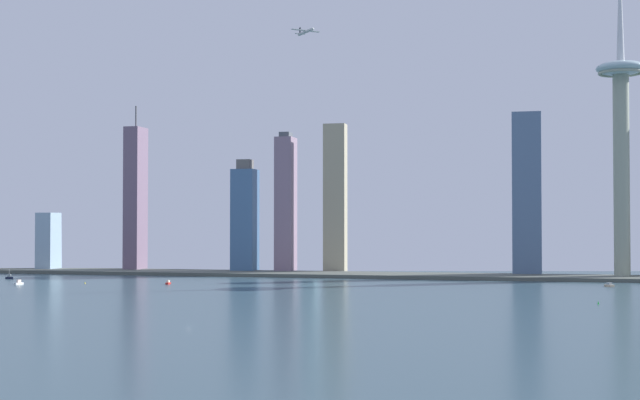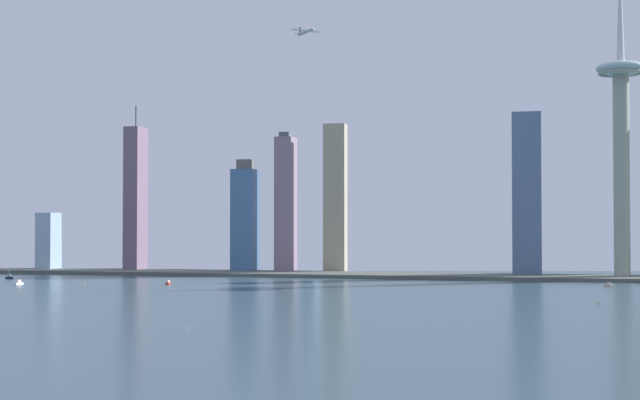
{
  "view_description": "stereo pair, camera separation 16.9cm",
  "coord_description": "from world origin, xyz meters",
  "px_view_note": "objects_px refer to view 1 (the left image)",
  "views": [
    {
      "loc": [
        176.03,
        -433.48,
        52.07
      ],
      "look_at": [
        -40.58,
        440.22,
        75.56
      ],
      "focal_mm": 51.15,
      "sensor_mm": 36.0,
      "label": 1
    },
    {
      "loc": [
        176.19,
        -433.44,
        52.07
      ],
      "look_at": [
        -40.58,
        440.22,
        75.56
      ],
      "focal_mm": 51.15,
      "sensor_mm": 36.0,
      "label": 2
    }
  ],
  "objects_px": {
    "skyscraper_4": "(310,193)",
    "skyscraper_6": "(49,242)",
    "observation_tower": "(621,120)",
    "boat_3": "(9,277)",
    "boat_0": "(168,283)",
    "airplane": "(306,31)",
    "channel_buoy_0": "(598,302)",
    "skyscraper_1": "(527,194)",
    "skyscraper_2": "(286,204)",
    "skyscraper_5": "(335,199)",
    "skyscraper_3": "(136,200)",
    "skyscraper_8": "(245,219)",
    "boat_1": "(609,285)",
    "boat_2": "(19,283)",
    "channel_buoy_1": "(85,282)"
  },
  "relations": [
    {
      "from": "boat_3",
      "to": "channel_buoy_1",
      "type": "distance_m",
      "value": 110.73
    },
    {
      "from": "skyscraper_8",
      "to": "boat_0",
      "type": "relative_size",
      "value": 14.19
    },
    {
      "from": "skyscraper_1",
      "to": "channel_buoy_0",
      "type": "xyz_separation_m",
      "value": [
        50.39,
        -296.81,
        -79.59
      ]
    },
    {
      "from": "skyscraper_5",
      "to": "airplane",
      "type": "relative_size",
      "value": 6.28
    },
    {
      "from": "boat_3",
      "to": "channel_buoy_0",
      "type": "xyz_separation_m",
      "value": [
        524.25,
        -148.35,
        -0.48
      ]
    },
    {
      "from": "skyscraper_6",
      "to": "boat_3",
      "type": "xyz_separation_m",
      "value": [
        34.36,
        -127.93,
        -30.36
      ]
    },
    {
      "from": "observation_tower",
      "to": "boat_0",
      "type": "bearing_deg",
      "value": -157.85
    },
    {
      "from": "airplane",
      "to": "observation_tower",
      "type": "bearing_deg",
      "value": 63.4
    },
    {
      "from": "skyscraper_4",
      "to": "observation_tower",
      "type": "bearing_deg",
      "value": -16.55
    },
    {
      "from": "observation_tower",
      "to": "boat_3",
      "type": "relative_size",
      "value": 35.49
    },
    {
      "from": "skyscraper_4",
      "to": "boat_0",
      "type": "xyz_separation_m",
      "value": [
        -60.4,
        -252.93,
        -84.7
      ]
    },
    {
      "from": "skyscraper_2",
      "to": "skyscraper_5",
      "type": "bearing_deg",
      "value": 12.0
    },
    {
      "from": "channel_buoy_0",
      "to": "channel_buoy_1",
      "type": "relative_size",
      "value": 1.25
    },
    {
      "from": "skyscraper_5",
      "to": "skyscraper_4",
      "type": "bearing_deg",
      "value": 126.12
    },
    {
      "from": "boat_2",
      "to": "airplane",
      "type": "height_order",
      "value": "airplane"
    },
    {
      "from": "boat_0",
      "to": "channel_buoy_1",
      "type": "relative_size",
      "value": 4.44
    },
    {
      "from": "boat_2",
      "to": "channel_buoy_0",
      "type": "height_order",
      "value": "boat_2"
    },
    {
      "from": "skyscraper_6",
      "to": "channel_buoy_0",
      "type": "bearing_deg",
      "value": -26.32
    },
    {
      "from": "skyscraper_1",
      "to": "skyscraper_3",
      "type": "bearing_deg",
      "value": -179.01
    },
    {
      "from": "boat_0",
      "to": "airplane",
      "type": "distance_m",
      "value": 263.08
    },
    {
      "from": "skyscraper_1",
      "to": "boat_0",
      "type": "height_order",
      "value": "skyscraper_1"
    },
    {
      "from": "skyscraper_8",
      "to": "skyscraper_6",
      "type": "bearing_deg",
      "value": -175.52
    },
    {
      "from": "channel_buoy_0",
      "to": "boat_2",
      "type": "bearing_deg",
      "value": 170.54
    },
    {
      "from": "skyscraper_5",
      "to": "boat_2",
      "type": "distance_m",
      "value": 331.18
    },
    {
      "from": "boat_2",
      "to": "boat_1",
      "type": "bearing_deg",
      "value": -65.13
    },
    {
      "from": "observation_tower",
      "to": "boat_3",
      "type": "xyz_separation_m",
      "value": [
        -560.3,
        -123.11,
        -147.21
      ]
    },
    {
      "from": "skyscraper_6",
      "to": "airplane",
      "type": "distance_m",
      "value": 377.67
    },
    {
      "from": "boat_2",
      "to": "airplane",
      "type": "bearing_deg",
      "value": -48.37
    },
    {
      "from": "skyscraper_3",
      "to": "channel_buoy_0",
      "type": "relative_size",
      "value": 75.56
    },
    {
      "from": "skyscraper_1",
      "to": "observation_tower",
      "type": "bearing_deg",
      "value": -16.35
    },
    {
      "from": "skyscraper_3",
      "to": "channel_buoy_0",
      "type": "distance_m",
      "value": 551.19
    },
    {
      "from": "skyscraper_1",
      "to": "skyscraper_3",
      "type": "relative_size",
      "value": 0.9
    },
    {
      "from": "skyscraper_3",
      "to": "airplane",
      "type": "relative_size",
      "value": 7.21
    },
    {
      "from": "boat_1",
      "to": "airplane",
      "type": "distance_m",
      "value": 351.44
    },
    {
      "from": "skyscraper_1",
      "to": "airplane",
      "type": "height_order",
      "value": "airplane"
    },
    {
      "from": "observation_tower",
      "to": "channel_buoy_0",
      "type": "distance_m",
      "value": 311.13
    },
    {
      "from": "skyscraper_4",
      "to": "skyscraper_6",
      "type": "bearing_deg",
      "value": -161.3
    },
    {
      "from": "skyscraper_5",
      "to": "skyscraper_6",
      "type": "height_order",
      "value": "skyscraper_5"
    },
    {
      "from": "skyscraper_2",
      "to": "skyscraper_8",
      "type": "bearing_deg",
      "value": -172.72
    },
    {
      "from": "skyscraper_2",
      "to": "boat_0",
      "type": "xyz_separation_m",
      "value": [
        -52.15,
        -184.06,
        -70.91
      ]
    },
    {
      "from": "skyscraper_5",
      "to": "boat_0",
      "type": "xyz_separation_m",
      "value": [
        -102.81,
        -194.82,
        -76.88
      ]
    },
    {
      "from": "skyscraper_1",
      "to": "boat_0",
      "type": "bearing_deg",
      "value": -148.61
    },
    {
      "from": "skyscraper_5",
      "to": "skyscraper_3",
      "type": "bearing_deg",
      "value": -174.73
    },
    {
      "from": "observation_tower",
      "to": "skyscraper_3",
      "type": "relative_size",
      "value": 1.76
    },
    {
      "from": "channel_buoy_0",
      "to": "channel_buoy_1",
      "type": "height_order",
      "value": "channel_buoy_0"
    },
    {
      "from": "skyscraper_8",
      "to": "boat_2",
      "type": "distance_m",
      "value": 257.58
    },
    {
      "from": "channel_buoy_1",
      "to": "airplane",
      "type": "distance_m",
      "value": 302.23
    },
    {
      "from": "channel_buoy_1",
      "to": "boat_1",
      "type": "bearing_deg",
      "value": 8.82
    },
    {
      "from": "observation_tower",
      "to": "skyscraper_4",
      "type": "xyz_separation_m",
      "value": [
        -324.25,
        96.36,
        -62.91
      ]
    },
    {
      "from": "skyscraper_3",
      "to": "boat_3",
      "type": "relative_size",
      "value": 20.18
    }
  ]
}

